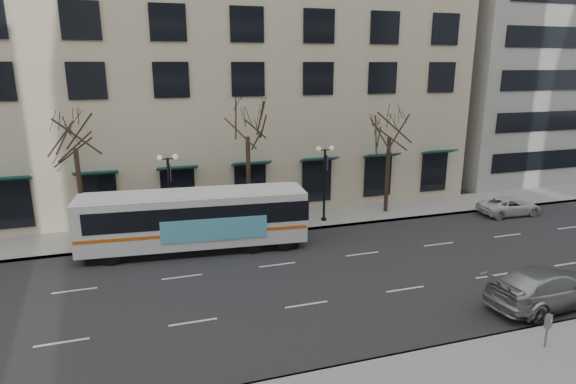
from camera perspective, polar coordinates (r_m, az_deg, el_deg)
name	(u,v)px	position (r m, az deg, el deg)	size (l,w,h in m)	color
ground	(291,283)	(23.95, 0.31, -10.72)	(160.00, 160.00, 0.00)	black
sidewalk_far	(319,218)	(33.38, 3.74, -3.05)	(80.00, 4.00, 0.15)	gray
building_hotel	(189,43)	(41.83, -11.71, 16.89)	(40.00, 20.00, 24.00)	#C5BA96
tree_far_left	(73,131)	(29.76, -24.09, 6.56)	(3.60, 3.60, 8.34)	black
tree_far_mid	(247,122)	(30.28, -4.85, 8.32)	(3.60, 3.60, 8.55)	black
tree_far_right	(390,123)	(33.96, 12.02, 7.95)	(3.60, 3.60, 8.06)	black
lamp_post_left	(170,192)	(29.73, -13.84, 0.03)	(1.22, 0.45, 5.21)	black
lamp_post_right	(325,180)	(31.89, 4.36, 1.43)	(1.22, 0.45, 5.21)	black
city_bus	(196,219)	(27.81, -10.88, -3.12)	(12.86, 3.88, 3.44)	white
silver_car	(548,287)	(24.44, 28.40, -9.88)	(2.41, 5.93, 1.72)	#9DA1A5
white_pickup	(509,206)	(37.55, 24.76, -1.52)	(2.05, 4.45, 1.24)	silver
pay_station	(548,324)	(20.74, 28.44, -13.60)	(0.33, 0.28, 1.30)	slate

